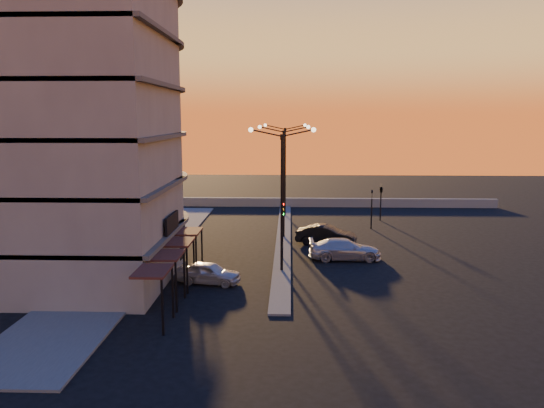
{
  "coord_description": "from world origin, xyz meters",
  "views": [
    {
      "loc": [
        0.52,
        -34.0,
        10.13
      ],
      "look_at": [
        -0.8,
        4.57,
        3.81
      ],
      "focal_mm": 35.0,
      "sensor_mm": 36.0,
      "label": 1
    }
  ],
  "objects_px": {
    "streetlamp_mid": "(284,172)",
    "traffic_light_main": "(282,221)",
    "car_hatchback": "(209,273)",
    "car_wagon": "(345,249)",
    "car_sedan": "(326,235)"
  },
  "relations": [
    {
      "from": "streetlamp_mid",
      "to": "car_wagon",
      "type": "height_order",
      "value": "streetlamp_mid"
    },
    {
      "from": "car_sedan",
      "to": "car_wagon",
      "type": "height_order",
      "value": "car_sedan"
    },
    {
      "from": "streetlamp_mid",
      "to": "car_hatchback",
      "type": "relative_size",
      "value": 2.41
    },
    {
      "from": "traffic_light_main",
      "to": "car_wagon",
      "type": "height_order",
      "value": "traffic_light_main"
    },
    {
      "from": "car_hatchback",
      "to": "streetlamp_mid",
      "type": "bearing_deg",
      "value": -8.53
    },
    {
      "from": "car_hatchback",
      "to": "car_wagon",
      "type": "height_order",
      "value": "car_wagon"
    },
    {
      "from": "car_wagon",
      "to": "car_sedan",
      "type": "bearing_deg",
      "value": 10.95
    },
    {
      "from": "traffic_light_main",
      "to": "car_wagon",
      "type": "xyz_separation_m",
      "value": [
        4.5,
        0.38,
        -2.14
      ]
    },
    {
      "from": "streetlamp_mid",
      "to": "car_wagon",
      "type": "relative_size",
      "value": 1.83
    },
    {
      "from": "streetlamp_mid",
      "to": "traffic_light_main",
      "type": "bearing_deg",
      "value": -90.0
    },
    {
      "from": "streetlamp_mid",
      "to": "car_hatchback",
      "type": "xyz_separation_m",
      "value": [
        -4.46,
        -12.65,
        -4.92
      ]
    },
    {
      "from": "streetlamp_mid",
      "to": "car_hatchback",
      "type": "height_order",
      "value": "streetlamp_mid"
    },
    {
      "from": "car_hatchback",
      "to": "car_wagon",
      "type": "distance_m",
      "value": 10.73
    },
    {
      "from": "traffic_light_main",
      "to": "streetlamp_mid",
      "type": "bearing_deg",
      "value": 90.0
    },
    {
      "from": "traffic_light_main",
      "to": "car_wagon",
      "type": "bearing_deg",
      "value": 4.87
    }
  ]
}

